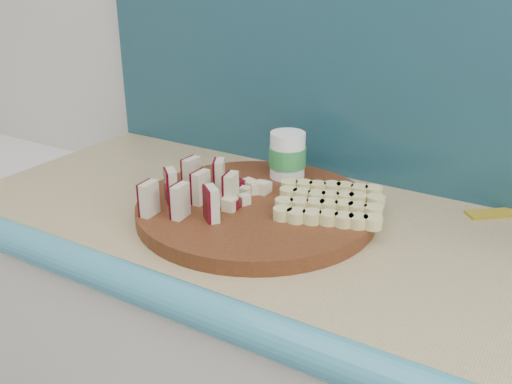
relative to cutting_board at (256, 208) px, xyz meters
name	(u,v)px	position (x,y,z in m)	size (l,w,h in m)	color
cutting_board	(256,208)	(0.00, 0.00, 0.00)	(0.45, 0.45, 0.03)	#481F0F
apple_wedges	(194,189)	(-0.09, -0.07, 0.05)	(0.15, 0.20, 0.06)	beige
apple_chunks	(241,195)	(-0.03, -0.01, 0.03)	(0.07, 0.08, 0.02)	beige
banana_slices	(329,202)	(0.13, 0.05, 0.02)	(0.23, 0.22, 0.02)	#E0D989
canister	(287,160)	(-0.01, 0.15, 0.05)	(0.08, 0.08, 0.12)	white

